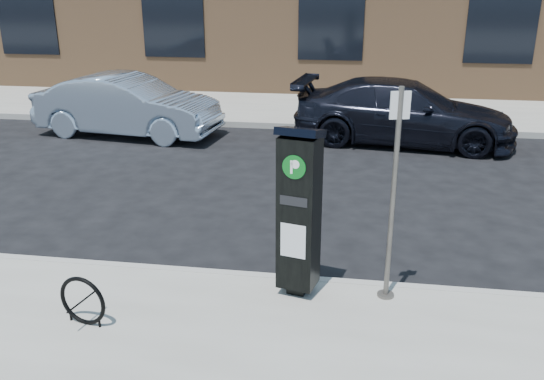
% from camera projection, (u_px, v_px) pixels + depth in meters
% --- Properties ---
extents(ground, '(120.00, 120.00, 0.00)m').
position_uv_depth(ground, '(273.00, 285.00, 7.25)').
color(ground, black).
rests_on(ground, ground).
extents(sidewalk_far, '(60.00, 12.00, 0.15)m').
position_uv_depth(sidewalk_far, '(332.00, 86.00, 20.22)').
color(sidewalk_far, gray).
rests_on(sidewalk_far, ground).
extents(curb_near, '(60.00, 0.12, 0.16)m').
position_uv_depth(curb_near, '(272.00, 281.00, 7.21)').
color(curb_near, '#9E9B93').
rests_on(curb_near, ground).
extents(curb_far, '(60.00, 0.12, 0.16)m').
position_uv_depth(curb_far, '(319.00, 127.00, 14.67)').
color(curb_far, '#9E9B93').
rests_on(curb_far, ground).
extents(parking_kiosk, '(0.55, 0.51, 2.03)m').
position_uv_depth(parking_kiosk, '(299.00, 210.00, 6.46)').
color(parking_kiosk, black).
rests_on(parking_kiosk, sidewalk_near).
extents(sign_pole, '(0.21, 0.20, 2.45)m').
position_uv_depth(sign_pole, '(393.00, 199.00, 6.31)').
color(sign_pole, '#4B4643').
rests_on(sign_pole, sidewalk_near).
extents(bike_rack, '(0.56, 0.16, 0.57)m').
position_uv_depth(bike_rack, '(83.00, 301.00, 6.09)').
color(bike_rack, black).
rests_on(bike_rack, sidewalk_near).
extents(car_silver, '(4.63, 2.11, 1.47)m').
position_uv_depth(car_silver, '(128.00, 106.00, 13.98)').
color(car_silver, '#9AAEC4').
rests_on(car_silver, ground).
extents(car_dark, '(5.26, 2.68, 1.46)m').
position_uv_depth(car_dark, '(403.00, 112.00, 13.34)').
color(car_dark, black).
rests_on(car_dark, ground).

